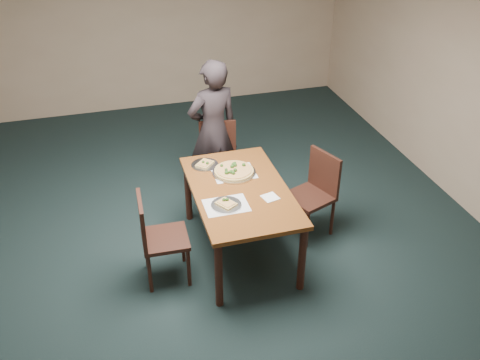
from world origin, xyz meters
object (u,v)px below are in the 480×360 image
object	(u,v)px
dining_table	(240,197)
slice_plate_far	(205,164)
diner	(213,130)
pizza_pan	(234,171)
chair_left	(156,234)
slice_plate_near	(226,204)
chair_right	(315,189)
chair_far	(218,156)

from	to	relation	value
dining_table	slice_plate_far	bearing A→B (deg)	113.06
diner	pizza_pan	xyz separation A→B (m)	(0.01, -0.85, -0.05)
pizza_pan	diner	bearing A→B (deg)	90.44
chair_left	slice_plate_near	bearing A→B (deg)	-92.34
chair_right	diner	xyz separation A→B (m)	(-0.83, 1.03, 0.31)
pizza_pan	slice_plate_far	bearing A→B (deg)	137.15
chair_left	diner	distance (m)	1.62
chair_right	slice_plate_far	bearing A→B (deg)	-131.72
diner	slice_plate_far	bearing A→B (deg)	56.85
slice_plate_near	pizza_pan	bearing A→B (deg)	67.66
dining_table	chair_right	distance (m)	0.87
dining_table	slice_plate_far	size ratio (longest dim) A/B	5.36
slice_plate_near	slice_plate_far	xyz separation A→B (m)	(-0.03, 0.76, -0.00)
chair_right	pizza_pan	world-z (taller)	chair_right
dining_table	pizza_pan	bearing A→B (deg)	85.92
pizza_pan	slice_plate_near	bearing A→B (deg)	-112.34
chair_right	slice_plate_near	xyz separation A→B (m)	(-1.05, -0.36, 0.25)
chair_far	diner	xyz separation A→B (m)	(-0.03, 0.08, 0.31)
slice_plate_near	slice_plate_far	world-z (taller)	slice_plate_near
diner	slice_plate_far	world-z (taller)	diner
slice_plate_far	dining_table	bearing A→B (deg)	-66.94
slice_plate_far	chair_far	bearing A→B (deg)	63.40
chair_right	chair_far	bearing A→B (deg)	-161.03
pizza_pan	slice_plate_near	distance (m)	0.58
dining_table	diner	xyz separation A→B (m)	(0.01, 1.15, 0.16)
chair_far	chair_left	size ratio (longest dim) A/B	1.00
chair_left	pizza_pan	size ratio (longest dim) A/B	2.08
pizza_pan	slice_plate_far	distance (m)	0.34
chair_right	slice_plate_near	bearing A→B (deg)	-92.27
diner	chair_far	bearing A→B (deg)	102.27
dining_table	chair_far	size ratio (longest dim) A/B	1.65
dining_table	chair_far	bearing A→B (deg)	87.40
dining_table	diner	world-z (taller)	diner
chair_far	diner	bearing A→B (deg)	125.72
chair_left	diner	bearing A→B (deg)	-30.84
chair_far	pizza_pan	distance (m)	0.82
chair_right	pizza_pan	bearing A→B (deg)	-123.07
chair_far	pizza_pan	size ratio (longest dim) A/B	2.08
chair_far	slice_plate_far	distance (m)	0.66
dining_table	slice_plate_near	world-z (taller)	slice_plate_near
diner	slice_plate_near	distance (m)	1.40
chair_left	diner	xyz separation A→B (m)	(0.87, 1.33, 0.31)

